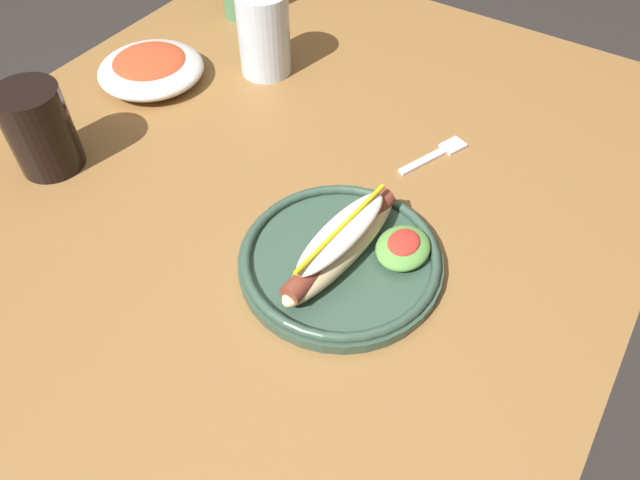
% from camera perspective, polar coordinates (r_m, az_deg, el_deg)
% --- Properties ---
extents(ground_plane, '(8.00, 8.00, 0.00)m').
position_cam_1_polar(ground_plane, '(1.44, -2.84, -16.63)').
color(ground_plane, '#2D2826').
extents(dining_table, '(1.22, 0.97, 0.74)m').
position_cam_1_polar(dining_table, '(0.90, -4.37, 0.58)').
color(dining_table, olive).
rests_on(dining_table, ground_plane).
extents(hot_dog_plate, '(0.25, 0.25, 0.08)m').
position_cam_1_polar(hot_dog_plate, '(0.72, 2.33, -1.39)').
color(hot_dog_plate, '#334C3D').
rests_on(hot_dog_plate, dining_table).
extents(fork, '(0.12, 0.06, 0.00)m').
position_cam_1_polar(fork, '(0.89, 11.26, 8.16)').
color(fork, silver).
rests_on(fork, dining_table).
extents(soda_cup, '(0.09, 0.09, 0.12)m').
position_cam_1_polar(soda_cup, '(0.91, -25.42, 9.61)').
color(soda_cup, black).
rests_on(soda_cup, dining_table).
extents(water_cup, '(0.09, 0.09, 0.14)m').
position_cam_1_polar(water_cup, '(1.02, -5.43, 19.22)').
color(water_cup, silver).
rests_on(water_cup, dining_table).
extents(side_bowl, '(0.17, 0.17, 0.05)m').
position_cam_1_polar(side_bowl, '(1.05, -16.00, 15.67)').
color(side_bowl, silver).
rests_on(side_bowl, dining_table).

